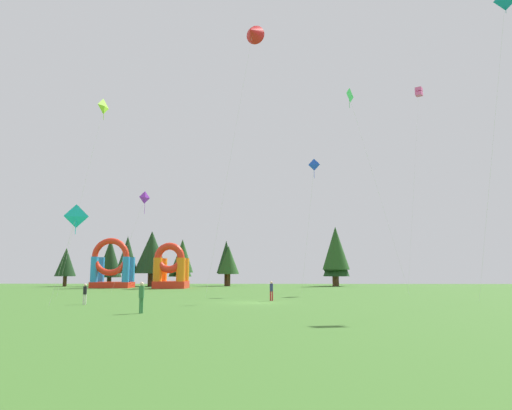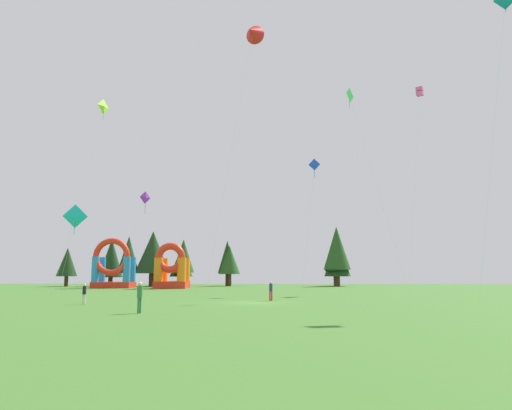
{
  "view_description": "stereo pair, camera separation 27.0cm",
  "coord_description": "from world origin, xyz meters",
  "px_view_note": "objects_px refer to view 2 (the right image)",
  "views": [
    {
      "loc": [
        1.31,
        -38.65,
        2.45
      ],
      "look_at": [
        0.0,
        11.45,
        9.46
      ],
      "focal_mm": 33.55,
      "sensor_mm": 36.0,
      "label": 1
    },
    {
      "loc": [
        1.58,
        -38.65,
        2.45
      ],
      "look_at": [
        0.0,
        11.45,
        9.46
      ],
      "focal_mm": 33.55,
      "sensor_mm": 36.0,
      "label": 2
    }
  ],
  "objects_px": {
    "kite_purple_diamond": "(146,199)",
    "inflatable_orange_dome": "(172,271)",
    "kite_cyan_diamond": "(75,218)",
    "kite_pink_box": "(420,92)",
    "person_far_side": "(140,295)",
    "kite_teal_diamond": "(505,1)",
    "person_near_camera": "(271,289)",
    "kite_green_diamond": "(349,97)",
    "person_left_edge": "(84,292)",
    "inflatable_red_slide": "(113,269)",
    "kite_red_delta": "(253,32)",
    "kite_lime_diamond": "(104,108)",
    "kite_blue_diamond": "(314,166)"
  },
  "relations": [
    {
      "from": "person_left_edge",
      "to": "inflatable_red_slide",
      "type": "xyz_separation_m",
      "value": [
        -10.13,
        36.86,
        1.97
      ]
    },
    {
      "from": "kite_green_diamond",
      "to": "inflatable_orange_dome",
      "type": "xyz_separation_m",
      "value": [
        -23.18,
        22.88,
        -18.17
      ]
    },
    {
      "from": "kite_blue_diamond",
      "to": "person_left_edge",
      "type": "relative_size",
      "value": 9.77
    },
    {
      "from": "kite_lime_diamond",
      "to": "kite_cyan_diamond",
      "type": "bearing_deg",
      "value": -76.82
    },
    {
      "from": "kite_teal_diamond",
      "to": "kite_purple_diamond",
      "type": "distance_m",
      "value": 42.92
    },
    {
      "from": "kite_pink_box",
      "to": "kite_cyan_diamond",
      "type": "distance_m",
      "value": 51.62
    },
    {
      "from": "kite_teal_diamond",
      "to": "person_far_side",
      "type": "bearing_deg",
      "value": -161.55
    },
    {
      "from": "kite_lime_diamond",
      "to": "kite_green_diamond",
      "type": "xyz_separation_m",
      "value": [
        24.62,
        4.08,
        2.36
      ]
    },
    {
      "from": "kite_teal_diamond",
      "to": "person_near_camera",
      "type": "bearing_deg",
      "value": 170.17
    },
    {
      "from": "person_far_side",
      "to": "inflatable_orange_dome",
      "type": "height_order",
      "value": "inflatable_orange_dome"
    },
    {
      "from": "kite_blue_diamond",
      "to": "person_far_side",
      "type": "relative_size",
      "value": 8.19
    },
    {
      "from": "kite_lime_diamond",
      "to": "kite_teal_diamond",
      "type": "relative_size",
      "value": 0.74
    },
    {
      "from": "person_near_camera",
      "to": "kite_pink_box",
      "type": "bearing_deg",
      "value": -133.39
    },
    {
      "from": "kite_pink_box",
      "to": "person_far_side",
      "type": "height_order",
      "value": "kite_pink_box"
    },
    {
      "from": "kite_teal_diamond",
      "to": "inflatable_orange_dome",
      "type": "height_order",
      "value": "kite_teal_diamond"
    },
    {
      "from": "kite_pink_box",
      "to": "kite_green_diamond",
      "type": "xyz_separation_m",
      "value": [
        -12.47,
        -15.58,
        -6.53
      ]
    },
    {
      "from": "kite_pink_box",
      "to": "person_left_edge",
      "type": "bearing_deg",
      "value": -141.31
    },
    {
      "from": "kite_cyan_diamond",
      "to": "kite_purple_diamond",
      "type": "xyz_separation_m",
      "value": [
        -2.26,
        26.46,
        5.41
      ]
    },
    {
      "from": "kite_pink_box",
      "to": "person_far_side",
      "type": "bearing_deg",
      "value": -128.79
    },
    {
      "from": "person_left_edge",
      "to": "person_far_side",
      "type": "bearing_deg",
      "value": -57.67
    },
    {
      "from": "kite_lime_diamond",
      "to": "kite_green_diamond",
      "type": "bearing_deg",
      "value": 9.41
    },
    {
      "from": "kite_pink_box",
      "to": "kite_cyan_diamond",
      "type": "relative_size",
      "value": 4.19
    },
    {
      "from": "kite_lime_diamond",
      "to": "person_far_side",
      "type": "xyz_separation_m",
      "value": [
        8.48,
        -15.94,
        -17.25
      ]
    },
    {
      "from": "kite_red_delta",
      "to": "person_left_edge",
      "type": "xyz_separation_m",
      "value": [
        -12.39,
        -9.02,
        -25.51
      ]
    },
    {
      "from": "kite_lime_diamond",
      "to": "person_far_side",
      "type": "bearing_deg",
      "value": -61.99
    },
    {
      "from": "person_left_edge",
      "to": "kite_pink_box",
      "type": "bearing_deg",
      "value": 31.32
    },
    {
      "from": "kite_green_diamond",
      "to": "person_left_edge",
      "type": "relative_size",
      "value": 13.84
    },
    {
      "from": "kite_lime_diamond",
      "to": "inflatable_orange_dome",
      "type": "height_order",
      "value": "kite_lime_diamond"
    },
    {
      "from": "kite_red_delta",
      "to": "kite_teal_diamond",
      "type": "distance_m",
      "value": 22.79
    },
    {
      "from": "kite_purple_diamond",
      "to": "inflatable_orange_dome",
      "type": "relative_size",
      "value": 1.8
    },
    {
      "from": "person_near_camera",
      "to": "person_far_side",
      "type": "xyz_separation_m",
      "value": [
        -7.81,
        -12.61,
        0.12
      ]
    },
    {
      "from": "kite_purple_diamond",
      "to": "person_near_camera",
      "type": "xyz_separation_m",
      "value": [
        15.54,
        -16.99,
        -10.49
      ]
    },
    {
      "from": "kite_lime_diamond",
      "to": "inflatable_orange_dome",
      "type": "bearing_deg",
      "value": 86.94
    },
    {
      "from": "kite_cyan_diamond",
      "to": "person_near_camera",
      "type": "distance_m",
      "value": 17.09
    },
    {
      "from": "kite_pink_box",
      "to": "kite_purple_diamond",
      "type": "bearing_deg",
      "value": -170.64
    },
    {
      "from": "kite_red_delta",
      "to": "kite_purple_diamond",
      "type": "xyz_separation_m",
      "value": [
        -13.8,
        12.97,
        -14.96
      ]
    },
    {
      "from": "kite_green_diamond",
      "to": "kite_lime_diamond",
      "type": "bearing_deg",
      "value": -170.59
    },
    {
      "from": "kite_blue_diamond",
      "to": "person_near_camera",
      "type": "bearing_deg",
      "value": -111.5
    },
    {
      "from": "kite_purple_diamond",
      "to": "inflatable_red_slide",
      "type": "xyz_separation_m",
      "value": [
        -8.71,
        14.87,
        -8.58
      ]
    },
    {
      "from": "kite_cyan_diamond",
      "to": "kite_green_diamond",
      "type": "xyz_separation_m",
      "value": [
        21.62,
        16.88,
        14.65
      ]
    },
    {
      "from": "person_near_camera",
      "to": "inflatable_red_slide",
      "type": "distance_m",
      "value": 40.09
    },
    {
      "from": "kite_purple_diamond",
      "to": "inflatable_red_slide",
      "type": "bearing_deg",
      "value": 120.38
    },
    {
      "from": "kite_purple_diamond",
      "to": "kite_lime_diamond",
      "type": "bearing_deg",
      "value": -93.1
    },
    {
      "from": "person_far_side",
      "to": "person_left_edge",
      "type": "bearing_deg",
      "value": 61.25
    },
    {
      "from": "kite_lime_diamond",
      "to": "inflatable_red_slide",
      "type": "height_order",
      "value": "kite_lime_diamond"
    },
    {
      "from": "kite_pink_box",
      "to": "person_near_camera",
      "type": "height_order",
      "value": "kite_pink_box"
    },
    {
      "from": "kite_teal_diamond",
      "to": "kite_purple_diamond",
      "type": "xyz_separation_m",
      "value": [
        -35.28,
        20.41,
        -13.42
      ]
    },
    {
      "from": "kite_red_delta",
      "to": "person_near_camera",
      "type": "bearing_deg",
      "value": -66.61
    },
    {
      "from": "kite_green_diamond",
      "to": "person_far_side",
      "type": "bearing_deg",
      "value": -128.88
    },
    {
      "from": "kite_pink_box",
      "to": "kite_teal_diamond",
      "type": "relative_size",
      "value": 1.09
    }
  ]
}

